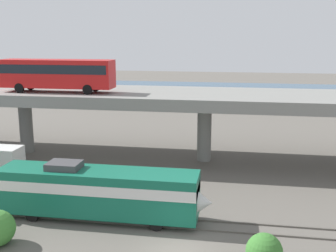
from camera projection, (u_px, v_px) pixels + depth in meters
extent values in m
plane|color=#605B54|center=(176.00, 252.00, 26.27)|extent=(260.00, 260.00, 0.00)
cube|color=#59544C|center=(183.00, 228.00, 29.38)|extent=(110.00, 0.12, 0.12)
cube|color=#59544C|center=(186.00, 219.00, 30.84)|extent=(110.00, 0.12, 0.12)
cube|color=#14664C|center=(98.00, 191.00, 30.72)|extent=(14.68, 3.00, 3.20)
cube|color=silver|center=(98.00, 184.00, 30.60)|extent=(14.68, 3.04, 0.77)
cone|color=silver|center=(198.00, 202.00, 29.60)|extent=(2.00, 2.85, 2.85)
cube|color=black|center=(177.00, 184.00, 29.58)|extent=(2.00, 2.70, 1.02)
cube|color=#3F3F42|center=(64.00, 165.00, 30.74)|extent=(2.40, 1.80, 0.50)
cylinder|color=black|center=(163.00, 209.00, 31.62)|extent=(0.96, 0.18, 0.96)
cylinder|color=black|center=(156.00, 224.00, 29.02)|extent=(0.96, 0.18, 0.96)
cylinder|color=black|center=(48.00, 201.00, 33.11)|extent=(0.96, 0.18, 0.96)
cylinder|color=black|center=(32.00, 215.00, 30.51)|extent=(0.96, 0.18, 0.96)
cube|color=gray|center=(205.00, 99.00, 44.11)|extent=(96.00, 10.57, 1.20)
cylinder|color=gray|center=(26.00, 126.00, 48.22)|extent=(1.50, 1.50, 6.12)
cylinder|color=gray|center=(204.00, 133.00, 44.89)|extent=(1.50, 1.50, 6.12)
cube|color=red|center=(57.00, 74.00, 44.16)|extent=(12.00, 2.55, 2.90)
cube|color=black|center=(57.00, 69.00, 44.05)|extent=(11.52, 2.59, 0.93)
cube|color=black|center=(4.00, 69.00, 45.05)|extent=(0.08, 2.30, 1.74)
cylinder|color=black|center=(19.00, 88.00, 43.90)|extent=(1.00, 0.26, 1.00)
cylinder|color=black|center=(31.00, 85.00, 46.24)|extent=(1.00, 0.26, 1.00)
cylinder|color=black|center=(88.00, 90.00, 42.69)|extent=(1.00, 0.26, 1.00)
cylinder|color=black|center=(95.00, 87.00, 45.03)|extent=(1.00, 0.26, 1.00)
cylinder|color=black|center=(2.00, 178.00, 38.51)|extent=(0.88, 0.28, 0.88)
cylinder|color=black|center=(14.00, 171.00, 40.62)|extent=(0.88, 0.28, 0.88)
cube|color=gray|center=(220.00, 103.00, 79.11)|extent=(77.22, 10.82, 1.44)
cube|color=black|center=(312.00, 99.00, 75.03)|extent=(4.32, 1.80, 0.70)
cube|color=#1E232B|center=(311.00, 95.00, 74.94)|extent=(1.90, 1.59, 0.48)
cylinder|color=black|center=(319.00, 100.00, 75.71)|extent=(0.64, 0.20, 0.64)
cylinder|color=black|center=(320.00, 101.00, 74.06)|extent=(0.64, 0.20, 0.64)
cylinder|color=black|center=(303.00, 100.00, 76.15)|extent=(0.64, 0.20, 0.64)
cylinder|color=black|center=(305.00, 101.00, 74.50)|extent=(0.64, 0.20, 0.64)
cube|color=maroon|center=(168.00, 96.00, 78.21)|extent=(4.37, 1.89, 0.70)
cube|color=#1E232B|center=(169.00, 93.00, 78.05)|extent=(1.92, 1.66, 0.48)
cylinder|color=black|center=(160.00, 98.00, 77.64)|extent=(0.64, 0.20, 0.64)
cylinder|color=black|center=(162.00, 97.00, 79.37)|extent=(0.64, 0.20, 0.64)
cylinder|color=black|center=(174.00, 99.00, 77.20)|extent=(0.64, 0.20, 0.64)
cylinder|color=black|center=(176.00, 97.00, 78.93)|extent=(0.64, 0.20, 0.64)
cube|color=silver|center=(109.00, 93.00, 81.95)|extent=(4.36, 1.81, 0.70)
cube|color=#1E232B|center=(108.00, 90.00, 81.86)|extent=(1.92, 1.59, 0.48)
cylinder|color=black|center=(117.00, 94.00, 82.63)|extent=(0.64, 0.20, 0.64)
cylinder|color=black|center=(115.00, 96.00, 80.98)|extent=(0.64, 0.20, 0.64)
cylinder|color=black|center=(104.00, 94.00, 83.07)|extent=(0.64, 0.20, 0.64)
cylinder|color=black|center=(101.00, 95.00, 81.42)|extent=(0.64, 0.20, 0.64)
cube|color=#B7B7BC|center=(322.00, 97.00, 77.47)|extent=(4.17, 1.83, 0.70)
cube|color=#1E232B|center=(323.00, 93.00, 77.31)|extent=(1.83, 1.61, 0.48)
cylinder|color=black|center=(315.00, 99.00, 76.92)|extent=(0.64, 0.20, 0.64)
cylinder|color=black|center=(314.00, 98.00, 78.59)|extent=(0.64, 0.20, 0.64)
cylinder|color=black|center=(330.00, 99.00, 76.49)|extent=(0.64, 0.20, 0.64)
cylinder|color=black|center=(328.00, 98.00, 78.17)|extent=(0.64, 0.20, 0.64)
cube|color=#515459|center=(276.00, 95.00, 79.44)|extent=(4.12, 1.80, 0.70)
cube|color=#1E232B|center=(277.00, 92.00, 79.28)|extent=(1.81, 1.59, 0.48)
cylinder|color=black|center=(269.00, 97.00, 78.90)|extent=(0.64, 0.20, 0.64)
cylinder|color=black|center=(269.00, 96.00, 80.55)|extent=(0.64, 0.20, 0.64)
cylinder|color=black|center=(283.00, 98.00, 78.48)|extent=(0.64, 0.20, 0.64)
cylinder|color=black|center=(283.00, 96.00, 80.13)|extent=(0.64, 0.20, 0.64)
cube|color=black|center=(282.00, 97.00, 76.93)|extent=(4.32, 1.80, 0.70)
cube|color=#1E232B|center=(283.00, 94.00, 76.77)|extent=(1.90, 1.59, 0.48)
cylinder|color=black|center=(275.00, 99.00, 76.40)|extent=(0.64, 0.20, 0.64)
cylinder|color=black|center=(274.00, 98.00, 78.05)|extent=(0.64, 0.20, 0.64)
cylinder|color=black|center=(290.00, 100.00, 75.96)|extent=(0.64, 0.20, 0.64)
cylinder|color=black|center=(289.00, 98.00, 77.61)|extent=(0.64, 0.20, 0.64)
cube|color=#2D5170|center=(224.00, 91.00, 101.42)|extent=(140.00, 36.00, 0.01)
sphere|color=#39752E|center=(264.00, 252.00, 24.23)|extent=(2.14, 2.14, 2.14)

